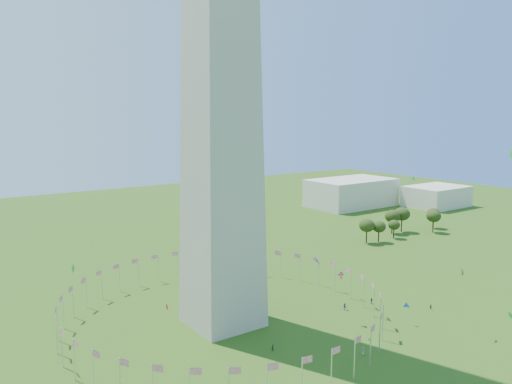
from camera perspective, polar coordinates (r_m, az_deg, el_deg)
flag_ring at (r=132.05m, az=-3.79°, el=-12.90°), size 80.24×80.24×9.00m
gov_building_east_a at (r=299.50m, az=10.83°, el=-0.06°), size 50.00×30.00×16.00m
gov_building_east_b at (r=311.75m, az=19.93°, el=-0.46°), size 35.00×25.00×12.00m
kites_aloft at (r=117.01m, az=10.09°, el=-8.58°), size 110.33×75.19×40.87m
tree_line_east at (r=232.61m, az=16.25°, el=-3.53°), size 53.46×16.14×11.23m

